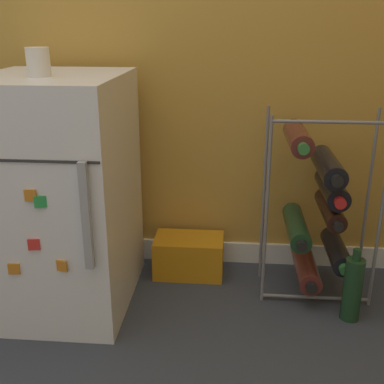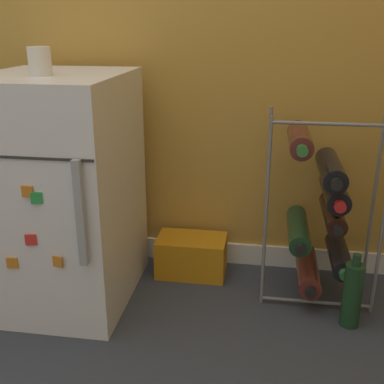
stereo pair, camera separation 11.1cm
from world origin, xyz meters
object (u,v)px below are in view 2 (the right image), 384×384
(mini_fridge, at_px, (63,191))
(loose_bottle_floor, at_px, (352,294))
(wine_rack, at_px, (320,211))
(soda_box, at_px, (192,256))
(fridge_top_cup, at_px, (40,61))

(mini_fridge, xyz_separation_m, loose_bottle_floor, (1.03, -0.06, -0.29))
(mini_fridge, relative_size, loose_bottle_floor, 3.07)
(wine_rack, height_order, soda_box, wine_rack)
(mini_fridge, relative_size, wine_rack, 1.18)
(wine_rack, relative_size, fridge_top_cup, 7.92)
(wine_rack, bearing_deg, loose_bottle_floor, -57.91)
(loose_bottle_floor, bearing_deg, soda_box, 155.39)
(loose_bottle_floor, bearing_deg, fridge_top_cup, -179.23)
(soda_box, xyz_separation_m, loose_bottle_floor, (0.59, -0.27, 0.04))
(soda_box, distance_m, fridge_top_cup, 0.95)
(fridge_top_cup, bearing_deg, loose_bottle_floor, 0.77)
(fridge_top_cup, bearing_deg, soda_box, 33.17)
(fridge_top_cup, distance_m, loose_bottle_floor, 1.28)
(soda_box, xyz_separation_m, fridge_top_cup, (-0.44, -0.29, 0.79))
(wine_rack, height_order, fridge_top_cup, fridge_top_cup)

